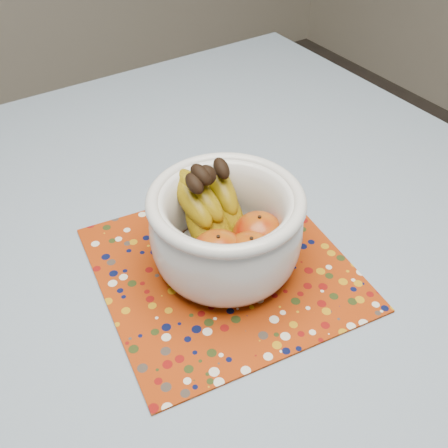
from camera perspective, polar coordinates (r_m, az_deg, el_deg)
table at (r=0.86m, az=-3.15°, el=-8.39°), size 1.20×1.20×0.75m
tablecloth at (r=0.80m, az=-3.36°, el=-4.61°), size 1.32×1.32×0.01m
placemat at (r=0.79m, az=-0.09°, el=-4.80°), size 0.40×0.40×0.00m
fruit_bowl at (r=0.74m, az=-0.02°, el=-0.12°), size 0.22×0.22×0.16m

